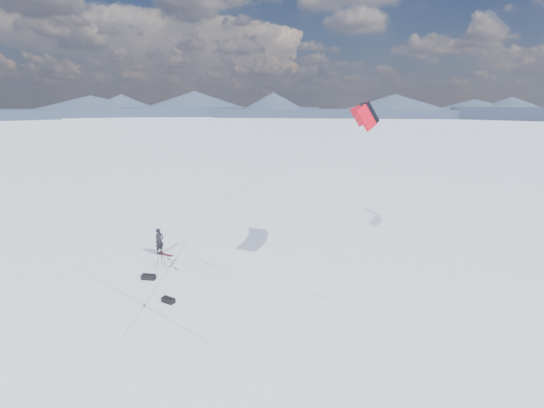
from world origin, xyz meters
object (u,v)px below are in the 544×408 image
at_px(snowboard, 165,255).
at_px(gear_bag_a, 149,277).
at_px(snowkiter, 160,254).
at_px(tripod, 161,254).
at_px(gear_bag_b, 168,300).

distance_m(snowboard, gear_bag_a, 3.93).
bearing_deg(snowkiter, tripod, -124.91).
distance_m(snowkiter, tripod, 2.80).
xyz_separation_m(tripod, gear_bag_b, (3.21, -3.43, -0.82)).
relative_size(snowkiter, tripod, 1.23).
xyz_separation_m(snowkiter, gear_bag_a, (2.06, -3.59, 0.16)).
bearing_deg(snowboard, tripod, -53.47).
distance_m(tripod, gear_bag_b, 4.77).
xyz_separation_m(snowkiter, snowboard, (0.41, -0.03, 0.02)).
height_order(snowkiter, snowboard, snowkiter).
relative_size(snowboard, tripod, 0.92).
bearing_deg(gear_bag_a, snowboard, 100.51).
bearing_deg(tripod, snowboard, 120.63).
bearing_deg(gear_bag_a, snowkiter, 105.46).
bearing_deg(snowboard, gear_bag_a, -62.40).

